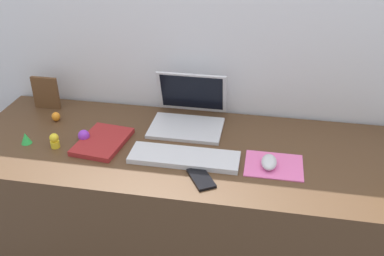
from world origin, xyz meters
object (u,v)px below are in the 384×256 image
Objects in this scene: toy_figurine_purple at (84,136)px; keyboard at (184,157)px; picture_frame at (46,93)px; notebook_pad at (103,142)px; toy_figurine_yellow at (54,141)px; mouse at (269,162)px; toy_figurine_orange at (56,117)px; cell_phone at (201,178)px; toy_figurine_green at (26,138)px; laptop at (189,112)px.

keyboard is at bearing -7.74° from toy_figurine_purple.
picture_frame is (-0.70, 0.31, 0.06)m from keyboard.
toy_figurine_yellow reaches higher than notebook_pad.
mouse is 1.59× the size of toy_figurine_yellow.
picture_frame is 0.37m from toy_figurine_yellow.
toy_figurine_orange is 0.67× the size of toy_figurine_yellow.
picture_frame is 0.15m from toy_figurine_orange.
toy_figurine_purple reaches higher than cell_phone.
picture_frame reaches higher than mouse.
keyboard is 4.27× the size of mouse.
toy_figurine_orange is at bearing 114.66° from toy_figurine_yellow.
picture_frame is at bearing 120.87° from cell_phone.
mouse is 2.06× the size of toy_figurine_green.
toy_figurine_yellow reaches higher than toy_figurine_orange.
toy_figurine_yellow reaches higher than cell_phone.
toy_figurine_yellow reaches higher than toy_figurine_purple.
toy_figurine_green is (-0.30, -0.05, 0.01)m from notebook_pad.
mouse is at bearing -16.48° from picture_frame.
picture_frame is at bearing 101.14° from toy_figurine_green.
notebook_pad is at bearing 127.84° from cell_phone.
cell_phone is 0.89m from picture_frame.
picture_frame reaches higher than cell_phone.
toy_figurine_purple is at bearing -176.65° from notebook_pad.
cell_phone is at bearing -73.31° from laptop.
keyboard is 3.20× the size of cell_phone.
picture_frame is at bearing 120.79° from toy_figurine_yellow.
notebook_pad is (-0.65, 0.04, -0.01)m from mouse.
laptop is 0.56m from toy_figurine_yellow.
toy_figurine_purple is at bearing 176.19° from mouse.
picture_frame reaches higher than toy_figurine_green.
cell_phone is (0.12, -0.39, -0.05)m from laptop.
toy_figurine_purple is 0.23m from toy_figurine_green.
toy_figurine_yellow is at bearing 138.92° from cell_phone.
cell_phone is at bearing -53.60° from keyboard.
laptop is 0.44m from mouse.
picture_frame reaches higher than notebook_pad.
keyboard is 8.80× the size of toy_figurine_green.
toy_figurine_green reaches higher than keyboard.
toy_figurine_yellow is (-0.82, -0.01, 0.01)m from mouse.
picture_frame is at bearing 130.29° from toy_figurine_orange.
keyboard is 6.80× the size of toy_figurine_yellow.
laptop is 0.29m from keyboard.
cell_phone is 0.45m from notebook_pad.
toy_figurine_yellow is at bearing -179.09° from mouse.
toy_figurine_purple is 0.11m from toy_figurine_yellow.
toy_figurine_yellow is (-0.59, 0.11, 0.03)m from cell_phone.
toy_figurine_orange is (-0.57, -0.09, -0.03)m from laptop.
toy_figurine_yellow reaches higher than mouse.
mouse is 2.38× the size of toy_figurine_orange.
cell_phone is 0.60m from toy_figurine_yellow.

